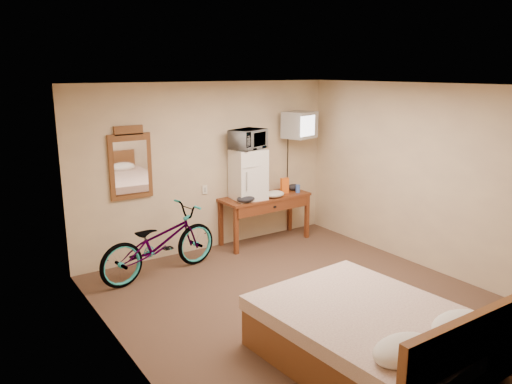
# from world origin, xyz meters

# --- Properties ---
(room) EXTENTS (4.60, 4.64, 2.50)m
(room) POSITION_xyz_m (-0.00, 0.00, 1.25)
(room) COLOR #493124
(room) RESTS_ON ground
(desk) EXTENTS (1.45, 0.59, 0.75)m
(desk) POSITION_xyz_m (0.84, 2.00, 0.64)
(desk) COLOR brown
(desk) RESTS_ON floor
(mini_fridge) EXTENTS (0.50, 0.48, 0.76)m
(mini_fridge) POSITION_xyz_m (0.53, 2.03, 1.13)
(mini_fridge) COLOR white
(mini_fridge) RESTS_ON desk
(microwave) EXTENTS (0.63, 0.53, 0.29)m
(microwave) POSITION_xyz_m (0.53, 2.03, 1.66)
(microwave) COLOR white
(microwave) RESTS_ON mini_fridge
(snack_bag) EXTENTS (0.13, 0.09, 0.25)m
(snack_bag) POSITION_xyz_m (1.20, 2.01, 0.87)
(snack_bag) COLOR orange
(snack_bag) RESTS_ON desk
(blue_cup) EXTENTS (0.07, 0.07, 0.12)m
(blue_cup) POSITION_xyz_m (1.40, 1.92, 0.81)
(blue_cup) COLOR blue
(blue_cup) RESTS_ON desk
(cloth_cream) EXTENTS (0.33, 0.26, 0.10)m
(cloth_cream) POSITION_xyz_m (0.91, 1.88, 0.80)
(cloth_cream) COLOR white
(cloth_cream) RESTS_ON desk
(cloth_dark_a) EXTENTS (0.29, 0.22, 0.11)m
(cloth_dark_a) POSITION_xyz_m (0.38, 1.86, 0.80)
(cloth_dark_a) COLOR black
(cloth_dark_a) RESTS_ON desk
(cloth_dark_b) EXTENTS (0.22, 0.18, 0.10)m
(cloth_dark_b) POSITION_xyz_m (1.45, 2.09, 0.80)
(cloth_dark_b) COLOR black
(cloth_dark_b) RESTS_ON desk
(crt_television) EXTENTS (0.57, 0.64, 0.41)m
(crt_television) POSITION_xyz_m (1.49, 2.02, 1.82)
(crt_television) COLOR black
(crt_television) RESTS_ON room
(wall_mirror) EXTENTS (0.59, 0.04, 1.00)m
(wall_mirror) POSITION_xyz_m (-1.20, 2.27, 1.43)
(wall_mirror) COLOR brown
(wall_mirror) RESTS_ON room
(bicycle) EXTENTS (1.81, 0.89, 0.91)m
(bicycle) POSITION_xyz_m (-1.07, 1.71, 0.45)
(bicycle) COLOR black
(bicycle) RESTS_ON floor
(bed) EXTENTS (1.67, 2.13, 0.90)m
(bed) POSITION_xyz_m (-0.28, -1.37, 0.29)
(bed) COLOR brown
(bed) RESTS_ON floor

